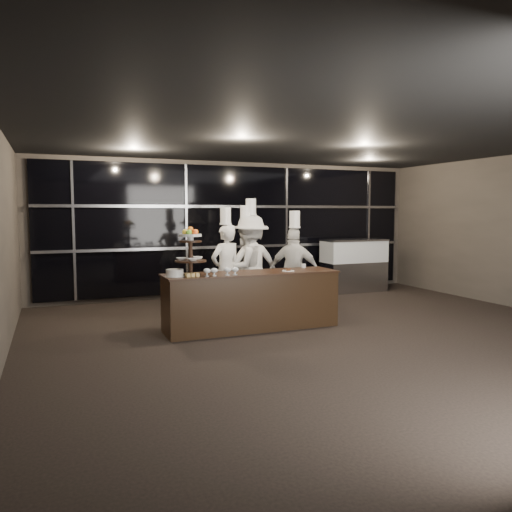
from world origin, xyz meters
name	(u,v)px	position (x,y,z in m)	size (l,w,h in m)	color
room	(365,241)	(0.00, 0.00, 1.50)	(10.00, 10.00, 10.00)	black
window_wall	(238,229)	(0.00, 4.94, 1.50)	(8.60, 0.10, 2.80)	black
buffet_counter	(252,300)	(-0.96, 1.71, 0.47)	(2.84, 0.74, 0.92)	black
display_stand	(190,248)	(-1.96, 1.71, 1.34)	(0.48, 0.48, 0.74)	black
compotes	(221,270)	(-1.55, 1.49, 1.00)	(0.56, 0.11, 0.12)	silver
layer_cake	(175,273)	(-2.22, 1.66, 0.97)	(0.30, 0.30, 0.11)	white
pastry_squares	(192,275)	(-1.98, 1.54, 0.95)	(0.20, 0.13, 0.05)	#F0C875
small_plate	(288,270)	(-0.36, 1.61, 0.94)	(0.20, 0.20, 0.05)	white
chef_cup	(304,266)	(0.11, 1.96, 0.96)	(0.08, 0.08, 0.07)	white
display_case	(354,263)	(2.68, 4.30, 0.69)	(1.52, 0.66, 1.24)	#A5A5AA
chef_a	(226,270)	(-1.06, 2.68, 0.86)	(0.70, 0.57, 1.97)	white
chef_b	(245,267)	(-0.61, 2.88, 0.86)	(0.99, 0.88, 2.00)	silver
chef_c	(251,264)	(-0.50, 2.88, 0.92)	(1.22, 0.76, 2.13)	silver
chef_d	(294,270)	(0.17, 2.43, 0.82)	(0.99, 0.88, 1.90)	silver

